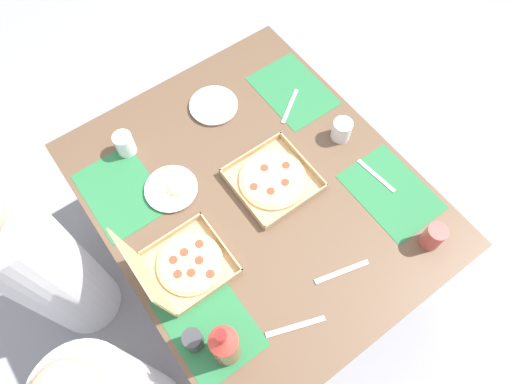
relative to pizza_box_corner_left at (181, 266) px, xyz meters
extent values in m
plane|color=gray|center=(0.10, -0.40, -0.82)|extent=(6.00, 6.00, 0.00)
cylinder|color=#3F3328|center=(-0.53, -0.91, -0.45)|extent=(0.07, 0.07, 0.74)
cylinder|color=#3F3328|center=(0.73, -0.91, -0.45)|extent=(0.07, 0.07, 0.74)
cylinder|color=#3F3328|center=(0.73, 0.12, -0.45)|extent=(0.07, 0.07, 0.74)
cube|color=brown|center=(0.10, -0.40, -0.06)|extent=(1.37, 1.15, 0.03)
cube|color=#236638|center=(-0.21, -0.82, -0.05)|extent=(0.36, 0.26, 0.00)
cube|color=#236638|center=(0.41, -0.82, -0.05)|extent=(0.36, 0.26, 0.00)
cube|color=#236638|center=(-0.21, 0.03, -0.05)|extent=(0.36, 0.26, 0.00)
cube|color=#236638|center=(0.41, 0.03, -0.05)|extent=(0.36, 0.26, 0.00)
cube|color=tan|center=(0.00, -0.03, -0.04)|extent=(0.27, 0.27, 0.01)
cube|color=tan|center=(-0.13, -0.03, -0.03)|extent=(0.01, 0.27, 0.03)
cube|color=tan|center=(0.13, -0.03, -0.03)|extent=(0.01, 0.27, 0.03)
cube|color=tan|center=(0.00, -0.17, -0.03)|extent=(0.27, 0.01, 0.03)
cube|color=tan|center=(0.00, 0.10, -0.03)|extent=(0.27, 0.01, 0.03)
cylinder|color=#E0B76B|center=(0.00, -0.03, -0.04)|extent=(0.24, 0.24, 0.01)
cylinder|color=#EFD67F|center=(0.00, -0.03, -0.03)|extent=(0.22, 0.22, 0.00)
cylinder|color=red|center=(0.04, -0.04, -0.02)|extent=(0.03, 0.03, 0.00)
cylinder|color=red|center=(0.04, 0.01, -0.02)|extent=(0.03, 0.03, 0.00)
cylinder|color=red|center=(-0.01, 0.02, -0.02)|extent=(0.03, 0.03, 0.00)
cylinder|color=red|center=(-0.03, -0.02, -0.02)|extent=(0.03, 0.03, 0.00)
cylinder|color=red|center=(-0.08, -0.07, -0.02)|extent=(0.03, 0.03, 0.00)
cylinder|color=red|center=(-0.01, -0.07, -0.02)|extent=(0.03, 0.03, 0.00)
cylinder|color=red|center=(0.04, -0.10, -0.02)|extent=(0.03, 0.03, 0.00)
cube|color=tan|center=(0.00, 0.12, 0.12)|extent=(0.27, 0.03, 0.27)
cube|color=tan|center=(0.10, -0.48, -0.04)|extent=(0.30, 0.30, 0.01)
cube|color=tan|center=(-0.05, -0.48, -0.03)|extent=(0.01, 0.30, 0.03)
cube|color=tan|center=(0.25, -0.48, -0.03)|extent=(0.01, 0.30, 0.03)
cube|color=tan|center=(0.10, -0.63, -0.03)|extent=(0.30, 0.01, 0.03)
cube|color=tan|center=(0.10, -0.33, -0.03)|extent=(0.30, 0.01, 0.03)
cylinder|color=#E0B76B|center=(0.10, -0.48, -0.04)|extent=(0.27, 0.27, 0.01)
cylinder|color=#EFD67F|center=(0.10, -0.48, -0.03)|extent=(0.24, 0.24, 0.00)
cylinder|color=red|center=(0.16, -0.48, -0.02)|extent=(0.03, 0.03, 0.00)
cylinder|color=red|center=(0.11, -0.40, -0.02)|extent=(0.03, 0.03, 0.00)
cylinder|color=red|center=(0.06, -0.44, -0.02)|extent=(0.03, 0.03, 0.00)
cylinder|color=red|center=(0.06, -0.51, -0.02)|extent=(0.03, 0.03, 0.00)
cylinder|color=red|center=(0.12, -0.56, -0.02)|extent=(0.03, 0.03, 0.00)
cylinder|color=white|center=(0.54, -0.49, -0.04)|extent=(0.20, 0.20, 0.01)
cylinder|color=white|center=(0.54, -0.49, -0.03)|extent=(0.21, 0.21, 0.01)
cylinder|color=white|center=(0.30, -0.14, -0.04)|extent=(0.20, 0.20, 0.01)
cylinder|color=white|center=(0.30, -0.14, -0.03)|extent=(0.21, 0.21, 0.01)
cylinder|color=#E0B76B|center=(0.29, -0.16, -0.03)|extent=(0.08, 0.08, 0.01)
cylinder|color=#EFD67F|center=(0.29, -0.16, -0.02)|extent=(0.07, 0.07, 0.00)
cylinder|color=#B2382D|center=(-0.32, 0.03, 0.06)|extent=(0.09, 0.09, 0.22)
cone|color=#B2382D|center=(-0.32, 0.03, 0.19)|extent=(0.09, 0.09, 0.04)
cylinder|color=#B2382D|center=(-0.32, 0.03, 0.24)|extent=(0.03, 0.03, 0.06)
cylinder|color=red|center=(-0.32, 0.03, 0.27)|extent=(0.03, 0.03, 0.01)
cylinder|color=#BF4742|center=(-0.44, -0.79, 0.01)|extent=(0.07, 0.07, 0.11)
cylinder|color=silver|center=(0.56, -0.09, 0.00)|extent=(0.08, 0.08, 0.10)
cylinder|color=#333338|center=(-0.24, 0.10, 0.00)|extent=(0.06, 0.06, 0.10)
cylinder|color=silver|center=(0.10, -0.83, 0.00)|extent=(0.08, 0.08, 0.09)
cube|color=#B7B7BC|center=(-0.39, -0.20, -0.05)|extent=(0.09, 0.20, 0.00)
cube|color=#B7B7BC|center=(-0.34, -0.46, -0.05)|extent=(0.07, 0.21, 0.00)
cube|color=#B7B7BC|center=(0.35, -0.76, -0.05)|extent=(0.12, 0.17, 0.00)
cube|color=#B7B7BC|center=(-0.12, -0.82, -0.05)|extent=(0.19, 0.03, 0.00)
cylinder|color=white|center=(0.41, 0.44, -0.32)|extent=(0.32, 0.32, 1.00)
camera|label=1|loc=(-0.56, 0.08, 1.54)|focal=32.15mm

